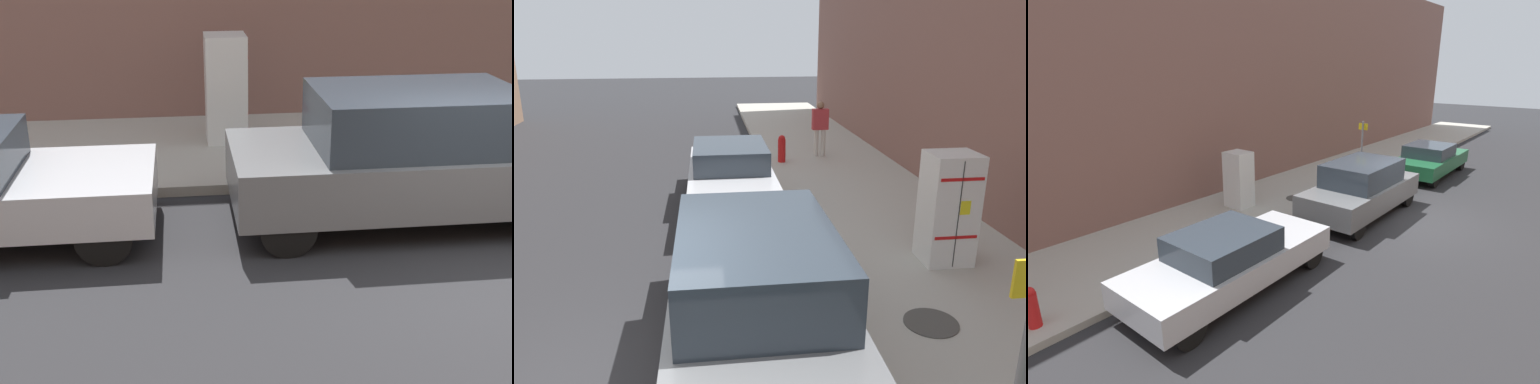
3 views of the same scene
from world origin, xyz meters
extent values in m
cube|color=#B2ADA0|center=(-4.59, 0.00, 0.08)|extent=(3.79, 44.00, 0.15)
cube|color=white|center=(-4.88, -2.74, 1.06)|extent=(0.77, 0.68, 1.80)
cube|color=black|center=(-4.88, -2.39, 1.06)|extent=(0.01, 0.01, 1.71)
cube|color=yellow|center=(-4.98, -2.39, 1.18)|extent=(0.16, 0.01, 0.22)
cube|color=red|center=(-4.88, -2.39, 1.63)|extent=(0.69, 0.01, 0.05)
cube|color=red|center=(-4.88, -2.39, 0.69)|extent=(0.69, 0.01, 0.05)
cylinder|color=#47443F|center=(-3.89, -0.97, 0.16)|extent=(0.70, 0.70, 0.02)
cylinder|color=red|center=(-3.22, -9.53, 0.48)|extent=(0.22, 0.22, 0.66)
sphere|color=red|center=(-3.22, -9.53, 0.83)|extent=(0.20, 0.20, 0.20)
cylinder|color=beige|center=(-4.57, -10.11, 0.56)|extent=(0.14, 0.14, 0.81)
cylinder|color=beige|center=(-4.35, -10.11, 0.56)|extent=(0.14, 0.14, 0.81)
cube|color=#B73338|center=(-4.46, -10.11, 1.27)|extent=(0.47, 0.22, 0.61)
sphere|color=#8C664C|center=(-4.46, -10.11, 1.68)|extent=(0.22, 0.22, 0.22)
cube|color=silver|center=(-1.60, -6.24, 0.60)|extent=(1.81, 4.75, 0.55)
cube|color=#2D3842|center=(-1.60, -6.48, 1.12)|extent=(1.59, 2.00, 0.50)
cylinder|color=black|center=(-2.37, -4.44, 0.32)|extent=(0.22, 0.65, 0.65)
cylinder|color=black|center=(-0.82, -4.44, 0.32)|extent=(0.22, 0.65, 0.65)
cylinder|color=black|center=(-2.37, -8.04, 0.32)|extent=(0.22, 0.65, 0.65)
cylinder|color=black|center=(-0.82, -8.04, 0.32)|extent=(0.22, 0.65, 0.65)
cube|color=slate|center=(-1.60, -0.61, 0.68)|extent=(1.92, 4.63, 0.70)
cube|color=#2D3842|center=(-1.60, -0.61, 1.38)|extent=(1.69, 2.55, 0.70)
cylinder|color=black|center=(-2.43, -2.34, 0.33)|extent=(0.22, 0.67, 0.67)
cylinder|color=black|center=(-0.77, -2.34, 0.33)|extent=(0.22, 0.67, 0.67)
camera|label=1|loc=(5.85, -3.51, 3.52)|focal=45.00mm
camera|label=2|loc=(-1.13, 4.33, 3.73)|focal=35.00mm
camera|label=3|loc=(3.98, -11.47, 4.58)|focal=28.00mm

